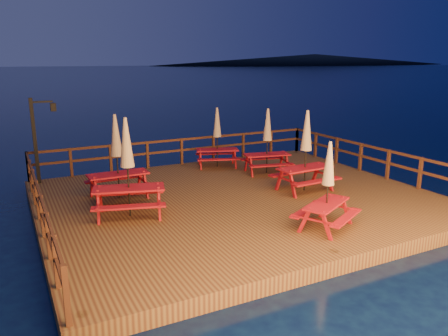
{
  "coord_description": "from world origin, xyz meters",
  "views": [
    {
      "loc": [
        -6.45,
        -11.7,
        4.72
      ],
      "look_at": [
        -0.19,
        0.6,
        1.22
      ],
      "focal_mm": 35.0,
      "sensor_mm": 36.0,
      "label": 1
    }
  ],
  "objects_px": {
    "picnic_table_1": "(117,155)",
    "picnic_table_2": "(267,140)",
    "picnic_table_0": "(217,136)",
    "lamp_post": "(39,133)"
  },
  "relations": [
    {
      "from": "picnic_table_1",
      "to": "picnic_table_2",
      "type": "relative_size",
      "value": 1.07
    },
    {
      "from": "picnic_table_0",
      "to": "picnic_table_1",
      "type": "bearing_deg",
      "value": -133.91
    },
    {
      "from": "picnic_table_2",
      "to": "lamp_post",
      "type": "bearing_deg",
      "value": 175.21
    },
    {
      "from": "lamp_post",
      "to": "picnic_table_0",
      "type": "xyz_separation_m",
      "value": [
        6.55,
        -0.7,
        -0.55
      ]
    },
    {
      "from": "lamp_post",
      "to": "picnic_table_1",
      "type": "height_order",
      "value": "lamp_post"
    },
    {
      "from": "lamp_post",
      "to": "picnic_table_2",
      "type": "height_order",
      "value": "lamp_post"
    },
    {
      "from": "lamp_post",
      "to": "picnic_table_2",
      "type": "relative_size",
      "value": 1.21
    },
    {
      "from": "picnic_table_2",
      "to": "picnic_table_1",
      "type": "bearing_deg",
      "value": -162.36
    },
    {
      "from": "lamp_post",
      "to": "picnic_table_0",
      "type": "relative_size",
      "value": 1.25
    },
    {
      "from": "lamp_post",
      "to": "picnic_table_1",
      "type": "distance_m",
      "value": 3.58
    }
  ]
}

